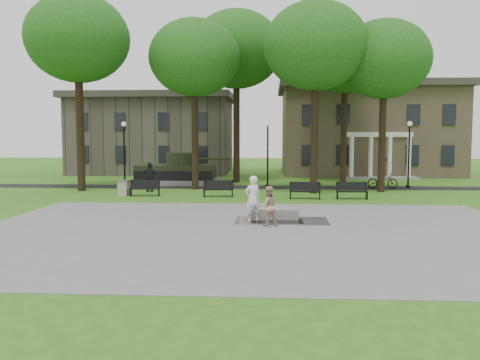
% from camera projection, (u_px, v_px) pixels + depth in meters
% --- Properties ---
extents(ground, '(120.00, 120.00, 0.00)m').
position_uv_depth(ground, '(256.00, 212.00, 24.54)').
color(ground, '#2D5915').
rests_on(ground, ground).
extents(plaza, '(22.00, 16.00, 0.02)m').
position_uv_depth(plaza, '(252.00, 232.00, 19.57)').
color(plaza, gray).
rests_on(plaza, ground).
extents(footpath, '(44.00, 2.60, 0.01)m').
position_uv_depth(footpath, '(261.00, 187.00, 36.48)').
color(footpath, black).
rests_on(footpath, ground).
extents(building_right, '(17.00, 12.00, 8.60)m').
position_uv_depth(building_right, '(366.00, 129.00, 49.43)').
color(building_right, '#9E8460').
rests_on(building_right, ground).
extents(building_left, '(15.00, 10.00, 7.20)m').
position_uv_depth(building_left, '(155.00, 137.00, 51.23)').
color(building_left, '#4C443D').
rests_on(building_left, ground).
extents(tree_0, '(6.80, 6.80, 12.97)m').
position_uv_depth(tree_0, '(78.00, 39.00, 33.32)').
color(tree_0, black).
rests_on(tree_0, ground).
extents(tree_1, '(6.20, 6.20, 11.63)m').
position_uv_depth(tree_1, '(194.00, 58.00, 34.47)').
color(tree_1, black).
rests_on(tree_1, ground).
extents(tree_2, '(6.60, 6.60, 12.16)m').
position_uv_depth(tree_2, '(316.00, 46.00, 31.98)').
color(tree_2, black).
rests_on(tree_2, ground).
extents(tree_3, '(6.00, 6.00, 11.19)m').
position_uv_depth(tree_3, '(384.00, 60.00, 32.77)').
color(tree_3, black).
rests_on(tree_3, ground).
extents(tree_4, '(7.20, 7.20, 13.50)m').
position_uv_depth(tree_4, '(236.00, 50.00, 39.67)').
color(tree_4, black).
rests_on(tree_4, ground).
extents(tree_5, '(6.40, 6.40, 12.44)m').
position_uv_depth(tree_5, '(345.00, 59.00, 39.73)').
color(tree_5, black).
rests_on(tree_5, ground).
extents(lamp_left, '(0.36, 0.36, 4.73)m').
position_uv_depth(lamp_left, '(124.00, 148.00, 37.12)').
color(lamp_left, black).
rests_on(lamp_left, ground).
extents(lamp_mid, '(0.36, 0.36, 4.73)m').
position_uv_depth(lamp_mid, '(268.00, 148.00, 36.50)').
color(lamp_mid, black).
rests_on(lamp_mid, ground).
extents(lamp_right, '(0.36, 0.36, 4.73)m').
position_uv_depth(lamp_right, '(409.00, 149.00, 35.91)').
color(lamp_right, black).
rests_on(lamp_right, ground).
extents(tank_monument, '(7.45, 3.40, 2.40)m').
position_uv_depth(tank_monument, '(177.00, 173.00, 38.77)').
color(tank_monument, gray).
rests_on(tank_monument, ground).
extents(puddle, '(2.20, 1.20, 0.00)m').
position_uv_depth(puddle, '(277.00, 221.00, 21.87)').
color(puddle, black).
rests_on(puddle, plaza).
extents(concrete_block, '(2.27, 1.17, 0.45)m').
position_uv_depth(concrete_block, '(274.00, 213.00, 22.72)').
color(concrete_block, gray).
rests_on(concrete_block, plaza).
extents(skateboard, '(0.80, 0.43, 0.07)m').
position_uv_depth(skateboard, '(252.00, 220.00, 21.97)').
color(skateboard, brown).
rests_on(skateboard, plaza).
extents(skateboarder, '(0.86, 0.77, 1.97)m').
position_uv_depth(skateboarder, '(253.00, 198.00, 21.85)').
color(skateboarder, white).
rests_on(skateboarder, plaza).
extents(friend_watching, '(0.94, 0.83, 1.64)m').
position_uv_depth(friend_watching, '(268.00, 206.00, 20.68)').
color(friend_watching, tan).
rests_on(friend_watching, plaza).
extents(pedestrian_walker, '(1.19, 0.61, 1.95)m').
position_uv_depth(pedestrian_walker, '(150.00, 177.00, 33.66)').
color(pedestrian_walker, black).
rests_on(pedestrian_walker, ground).
extents(cyclist, '(2.10, 1.20, 2.26)m').
position_uv_depth(cyclist, '(383.00, 175.00, 35.67)').
color(cyclist, black).
rests_on(cyclist, ground).
extents(park_bench_0, '(1.84, 0.74, 1.00)m').
position_uv_depth(park_bench_0, '(145.00, 187.00, 31.24)').
color(park_bench_0, black).
rests_on(park_bench_0, ground).
extents(park_bench_1, '(1.81, 0.58, 1.00)m').
position_uv_depth(park_bench_1, '(218.00, 188.00, 30.82)').
color(park_bench_1, black).
rests_on(park_bench_1, ground).
extents(park_bench_2, '(1.83, 0.66, 1.00)m').
position_uv_depth(park_bench_2, '(305.00, 190.00, 29.77)').
color(park_bench_2, black).
rests_on(park_bench_2, ground).
extents(park_bench_3, '(1.80, 0.54, 1.00)m').
position_uv_depth(park_bench_3, '(352.00, 190.00, 29.71)').
color(park_bench_3, black).
rests_on(park_bench_3, ground).
extents(trash_bin, '(0.74, 0.74, 0.96)m').
position_uv_depth(trash_bin, '(124.00, 188.00, 31.38)').
color(trash_bin, '#A29685').
rests_on(trash_bin, ground).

